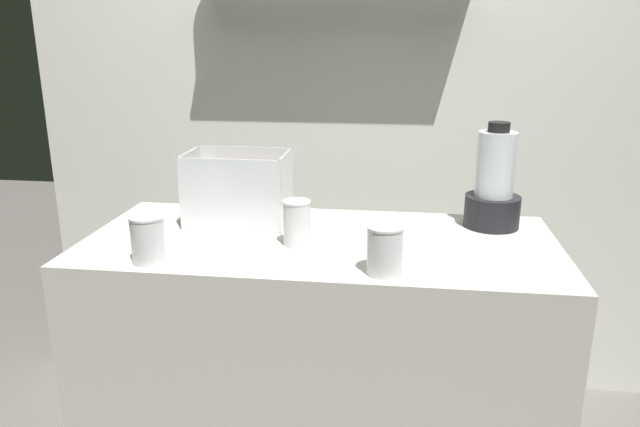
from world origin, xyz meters
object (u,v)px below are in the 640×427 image
carrot_display_bin (237,201)px  juice_cup_pomegranate_far_left (148,242)px  juice_cup_pomegranate_middle (385,252)px  blender_pitcher (494,187)px  juice_cup_pomegranate_left (297,225)px

carrot_display_bin → juice_cup_pomegranate_far_left: 0.40m
juice_cup_pomegranate_far_left → juice_cup_pomegranate_middle: (0.63, 0.00, -0.00)m
carrot_display_bin → blender_pitcher: bearing=4.8°
blender_pitcher → juice_cup_pomegranate_far_left: (-0.95, -0.44, -0.07)m
carrot_display_bin → juice_cup_pomegranate_left: carrot_display_bin is taller
juice_cup_pomegranate_left → juice_cup_pomegranate_far_left: bearing=-152.9°
juice_cup_pomegranate_left → juice_cup_pomegranate_middle: 0.32m
blender_pitcher → juice_cup_pomegranate_middle: (-0.32, -0.44, -0.07)m
blender_pitcher → juice_cup_pomegranate_left: (-0.58, -0.26, -0.07)m
juice_cup_pomegranate_far_left → blender_pitcher: bearing=25.1°
blender_pitcher → juice_cup_pomegranate_middle: bearing=-126.3°
carrot_display_bin → blender_pitcher: (0.81, 0.07, 0.06)m
blender_pitcher → juice_cup_pomegranate_middle: blender_pitcher is taller
carrot_display_bin → blender_pitcher: size_ratio=0.95×
carrot_display_bin → juice_cup_pomegranate_middle: 0.61m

